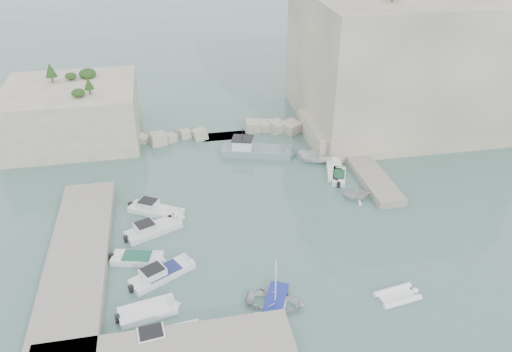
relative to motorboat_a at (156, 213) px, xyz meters
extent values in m
plane|color=#4C726B|center=(10.26, -5.71, 0.00)|extent=(400.00, 400.00, 0.00)
cube|color=beige|center=(33.26, 17.29, 8.50)|extent=(26.00, 22.00, 17.00)
cube|color=beige|center=(23.26, 12.29, 1.25)|extent=(8.00, 10.00, 2.50)
cube|color=beige|center=(-9.74, 19.29, 3.50)|extent=(16.00, 14.00, 7.00)
cube|color=#9E9689|center=(-6.74, -6.71, 0.55)|extent=(5.00, 24.00, 1.10)
cube|color=#9E9689|center=(23.76, 4.29, 0.40)|extent=(3.00, 16.00, 0.80)
cube|color=beige|center=(9.26, 16.29, 0.70)|extent=(28.00, 3.00, 1.40)
imported|color=silver|center=(8.93, -14.65, 0.00)|extent=(5.49, 4.82, 0.94)
imported|color=silver|center=(20.61, -1.32, 0.00)|extent=(3.43, 3.06, 1.65)
imported|color=silver|center=(18.80, 7.09, 0.00)|extent=(4.76, 3.12, 1.72)
cylinder|color=white|center=(8.93, -14.65, 2.57)|extent=(0.10, 0.10, 4.20)
cone|color=#1E4219|center=(-11.74, 21.29, 8.62)|extent=(1.40, 1.40, 1.75)
cone|color=#1E4219|center=(-6.74, 16.29, 8.30)|extent=(1.12, 1.12, 1.40)
camera|label=1|loc=(2.07, -42.44, 28.54)|focal=35.00mm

